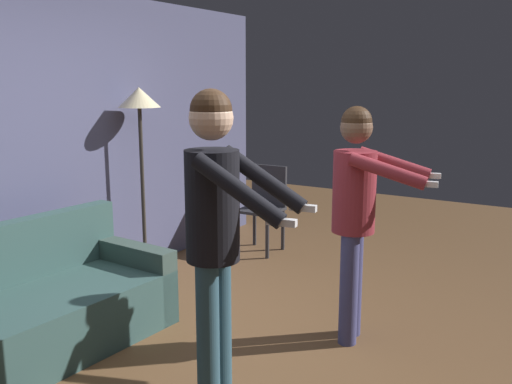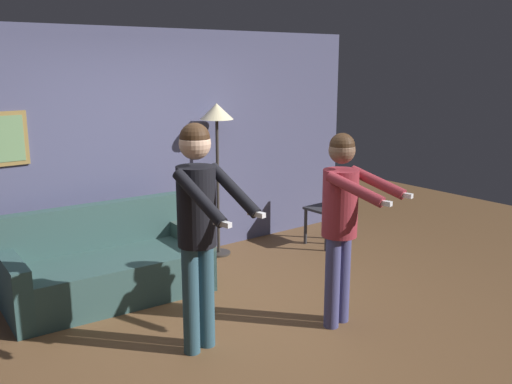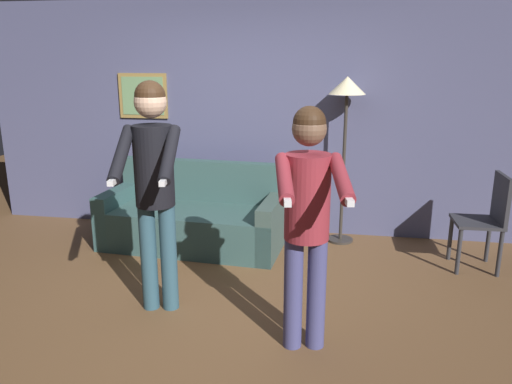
{
  "view_description": "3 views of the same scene",
  "coord_description": "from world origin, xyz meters",
  "views": [
    {
      "loc": [
        -2.89,
        -1.8,
        1.87
      ],
      "look_at": [
        -0.03,
        -0.08,
        1.2
      ],
      "focal_mm": 40.0,
      "sensor_mm": 36.0,
      "label": 1
    },
    {
      "loc": [
        -2.63,
        -3.59,
        2.26
      ],
      "look_at": [
        0.02,
        -0.2,
        1.26
      ],
      "focal_mm": 40.0,
      "sensor_mm": 36.0,
      "label": 2
    },
    {
      "loc": [
        0.98,
        -3.53,
        1.97
      ],
      "look_at": [
        0.4,
        -0.19,
        1.06
      ],
      "focal_mm": 35.0,
      "sensor_mm": 36.0,
      "label": 3
    }
  ],
  "objects": [
    {
      "name": "couch",
      "position": [
        -0.55,
        1.4,
        0.28
      ],
      "size": [
        1.95,
        0.98,
        0.87
      ],
      "color": "#355350",
      "rests_on": "ground_plane"
    },
    {
      "name": "back_wall_assembly",
      "position": [
        -0.01,
        2.04,
        1.3
      ],
      "size": [
        6.4,
        0.09,
        2.6
      ],
      "color": "#4B4D6F",
      "rests_on": "ground_plane"
    },
    {
      "name": "person_standing_left",
      "position": [
        -0.41,
        -0.04,
        1.11
      ],
      "size": [
        0.5,
        0.71,
        1.81
      ],
      "color": "#2D505F",
      "rests_on": "ground_plane"
    },
    {
      "name": "torchiere_lamp",
      "position": [
        1.01,
        1.78,
        1.53
      ],
      "size": [
        0.38,
        0.38,
        1.79
      ],
      "color": "#332D28",
      "rests_on": "ground_plane"
    },
    {
      "name": "dining_chair_distant",
      "position": [
        2.37,
        1.26,
        0.53
      ],
      "size": [
        0.43,
        0.43,
        0.93
      ],
      "color": "#2D2D33",
      "rests_on": "ground_plane"
    },
    {
      "name": "ground_plane",
      "position": [
        0.0,
        0.0,
        0.0
      ],
      "size": [
        12.0,
        12.0,
        0.0
      ],
      "primitive_type": "plane",
      "color": "brown"
    },
    {
      "name": "person_standing_right",
      "position": [
        0.78,
        -0.41,
        1.02
      ],
      "size": [
        0.52,
        0.73,
        1.68
      ],
      "color": "#414275",
      "rests_on": "ground_plane"
    }
  ]
}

